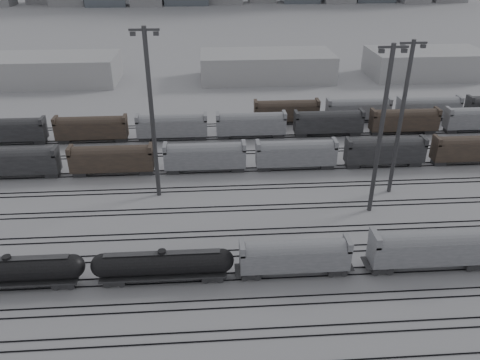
{
  "coord_description": "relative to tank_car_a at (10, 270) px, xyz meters",
  "views": [
    {
      "loc": [
        -7.99,
        -46.77,
        39.11
      ],
      "look_at": [
        -3.32,
        20.36,
        4.0
      ],
      "focal_mm": 35.0,
      "sensor_mm": 36.0,
      "label": 1
    }
  ],
  "objects": [
    {
      "name": "tracks",
      "position": [
        33.12,
        16.5,
        -2.53
      ],
      "size": [
        220.0,
        71.5,
        0.16
      ],
      "color": "black",
      "rests_on": "ground"
    },
    {
      "name": "bg_string_near",
      "position": [
        41.12,
        31.0,
        0.19
      ],
      "size": [
        151.0,
        3.0,
        5.6
      ],
      "color": "gray",
      "rests_on": "ground"
    },
    {
      "name": "hopper_car_a",
      "position": [
        35.45,
        0.0,
        0.51
      ],
      "size": [
        14.12,
        2.8,
        5.05
      ],
      "color": "black",
      "rests_on": "ground"
    },
    {
      "name": "tank_car_a",
      "position": [
        0.0,
        0.0,
        0.0
      ],
      "size": [
        18.27,
        3.05,
        4.52
      ],
      "color": "black",
      "rests_on": "ground"
    },
    {
      "name": "light_mast_b",
      "position": [
        16.18,
        22.56,
        12.13
      ],
      "size": [
        4.45,
        0.71,
        27.78
      ],
      "color": "#3B3B3E",
      "rests_on": "ground"
    },
    {
      "name": "light_mast_c",
      "position": [
        50.38,
        15.13,
        11.37
      ],
      "size": [
        4.22,
        0.67,
        26.35
      ],
      "color": "#3B3B3E",
      "rests_on": "ground"
    },
    {
      "name": "ground",
      "position": [
        33.12,
        -1.0,
        -2.61
      ],
      "size": [
        900.0,
        900.0,
        0.0
      ],
      "primitive_type": "plane",
      "color": "#A1A2A6",
      "rests_on": "ground"
    },
    {
      "name": "hopper_car_b",
      "position": [
        53.26,
        0.0,
        0.91
      ],
      "size": [
        15.92,
        3.16,
        5.69
      ],
      "color": "black",
      "rests_on": "ground"
    },
    {
      "name": "warehouse_mid",
      "position": [
        43.12,
        94.0,
        1.39
      ],
      "size": [
        40.0,
        18.0,
        8.0
      ],
      "primitive_type": "cube",
      "color": "#A4A4A6",
      "rests_on": "ground"
    },
    {
      "name": "tank_car_b",
      "position": [
        18.73,
        0.0,
        -0.05
      ],
      "size": [
        17.9,
        2.98,
        4.42
      ],
      "color": "black",
      "rests_on": "ground"
    },
    {
      "name": "warehouse_left",
      "position": [
        -26.88,
        94.0,
        1.39
      ],
      "size": [
        50.0,
        18.0,
        8.0
      ],
      "primitive_type": "cube",
      "color": "#A4A4A6",
      "rests_on": "ground"
    },
    {
      "name": "light_mast_d",
      "position": [
        55.72,
        21.03,
        10.99
      ],
      "size": [
        4.1,
        0.66,
        25.65
      ],
      "color": "#3B3B3E",
      "rests_on": "ground"
    },
    {
      "name": "bg_string_far",
      "position": [
        68.62,
        55.0,
        0.19
      ],
      "size": [
        66.0,
        3.0,
        5.6
      ],
      "color": "#47382D",
      "rests_on": "ground"
    },
    {
      "name": "bg_string_mid",
      "position": [
        51.12,
        47.0,
        0.19
      ],
      "size": [
        151.0,
        3.0,
        5.6
      ],
      "color": "black",
      "rests_on": "ground"
    },
    {
      "name": "warehouse_right",
      "position": [
        93.12,
        94.0,
        1.39
      ],
      "size": [
        35.0,
        18.0,
        8.0
      ],
      "primitive_type": "cube",
      "color": "#A4A4A6",
      "rests_on": "ground"
    }
  ]
}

